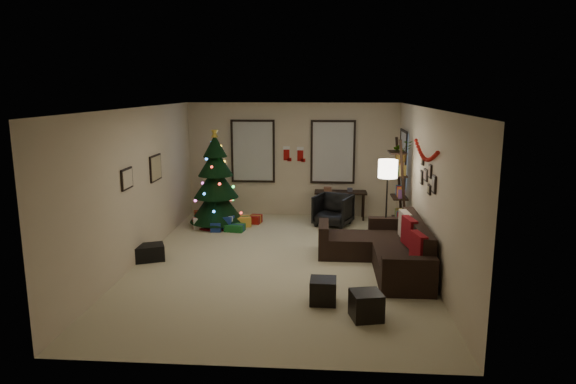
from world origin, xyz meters
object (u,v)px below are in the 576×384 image
object	(u,v)px
sofa	(387,250)
bookshelf	(400,191)
desk	(341,195)
desk_chair	(333,210)
christmas_tree	(216,185)

from	to	relation	value
sofa	bookshelf	distance (m)	1.92
desk	desk_chair	world-z (taller)	desk_chair
sofa	christmas_tree	bearing A→B (deg)	145.69
sofa	desk	bearing A→B (deg)	102.43
desk_chair	bookshelf	xyz separation A→B (m)	(1.33, -0.87, 0.64)
christmas_tree	bookshelf	world-z (taller)	christmas_tree
christmas_tree	sofa	size ratio (longest dim) A/B	0.87
desk_chair	bookshelf	distance (m)	1.71
christmas_tree	desk_chair	bearing A→B (deg)	4.90
desk_chair	desk	bearing A→B (deg)	96.05
christmas_tree	bookshelf	xyz separation A→B (m)	(3.92, -0.65, 0.07)
desk	sofa	bearing A→B (deg)	-77.57
christmas_tree	desk_chair	distance (m)	2.66
desk_chair	christmas_tree	bearing A→B (deg)	-153.84
bookshelf	christmas_tree	bearing A→B (deg)	170.62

